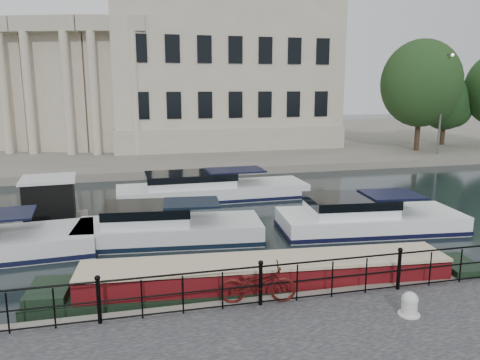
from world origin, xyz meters
name	(u,v)px	position (x,y,z in m)	size (l,w,h in m)	color
ground_plane	(240,289)	(0.00, 0.00, 0.00)	(160.00, 160.00, 0.00)	black
far_bank	(155,140)	(0.00, 39.00, 0.28)	(120.00, 42.00, 0.55)	#6B665B
railing	(261,281)	(0.00, -2.25, 1.20)	(24.14, 0.14, 1.22)	black
civic_building	(146,76)	(-1.00, 34.71, 7.04)	(53.55, 31.84, 16.85)	#ADA38C
bicycle	(258,283)	(-0.03, -2.10, 1.08)	(0.70, 2.01, 1.05)	#3F0E0B
mooring_bollard	(410,304)	(3.42, -3.66, 0.83)	(0.54, 0.54, 0.61)	silver
narrowboat	(267,286)	(0.63, -0.81, 0.37)	(13.48, 2.97, 1.50)	black
harbour_hut	(50,203)	(-6.64, 8.84, 0.95)	(3.33, 2.84, 2.19)	#6B665B
cabin_cruisers	(184,219)	(-0.87, 6.85, 0.37)	(24.53, 10.59, 1.99)	silver
trees	(457,91)	(25.75, 23.49, 5.65)	(15.19, 8.73, 9.51)	black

